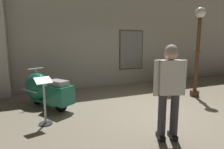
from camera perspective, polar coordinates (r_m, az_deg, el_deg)
ground_plane at (r=4.91m, az=12.71°, el=-10.70°), size 60.00×60.00×0.00m
showroom_back_wall at (r=7.41m, az=-2.43°, el=11.35°), size 18.00×0.63×3.85m
scooter_0 at (r=5.31m, az=-19.97°, el=-4.30°), size 1.27×1.67×1.02m
scooter_1 at (r=6.87m, az=15.28°, el=-0.88°), size 1.28×1.75×1.06m
lamppost at (r=6.41m, az=24.58°, el=8.04°), size 0.31×0.31×2.73m
visitor_0 at (r=3.33m, az=17.01°, el=-3.37°), size 0.54×0.35×1.65m
info_stanchion at (r=4.16m, az=-19.70°, el=-8.79°), size 0.37×0.30×0.99m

